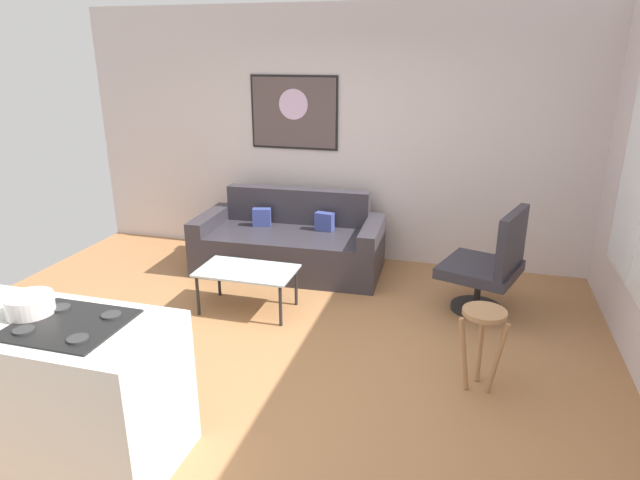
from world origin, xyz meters
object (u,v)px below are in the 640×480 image
Objects in this scene: wall_painting at (294,112)px; couch at (290,245)px; bar_stool at (483,329)px; coffee_table at (247,273)px; mixing_bowl at (30,305)px; armchair at (490,264)px.

couch is at bearing -77.86° from wall_painting.
coffee_table is at bearing 160.89° from bar_stool.
wall_painting is at bearing 84.36° from mixing_bowl.
wall_painting is at bearing 92.39° from coffee_table.
coffee_table is at bearing -87.61° from wall_painting.
armchair is at bearing 87.08° from bar_stool.
armchair is 2.74m from wall_painting.
armchair is 1.62× the size of bar_stool.
wall_painting is (-0.13, 0.58, 1.37)m from couch.
coffee_table is 1.44× the size of bar_stool.
armchair is 3.69m from mixing_bowl.
armchair is at bearing -13.74° from couch.
couch is 2.29× the size of coffee_table.
couch is 7.79× the size of mixing_bowl.
wall_painting reaches higher than armchair.
bar_stool is 3.41m from wall_painting.
couch is 2.16m from armchair.
couch is 3.22m from mixing_bowl.
coffee_table is 0.89× the size of armchair.
coffee_table is 3.41× the size of mixing_bowl.
couch is 3.30× the size of bar_stool.
wall_painting is (0.36, 3.69, 0.71)m from mixing_bowl.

